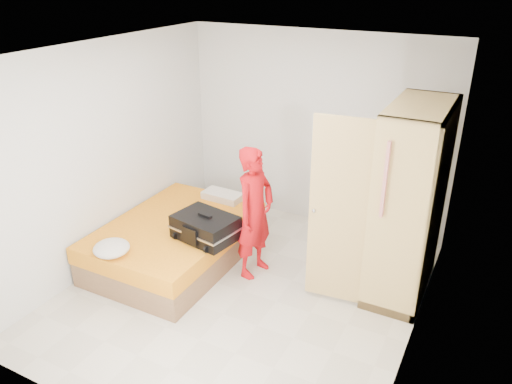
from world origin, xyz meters
The scene contains 7 objects.
room centered at (0.00, 0.00, 1.30)m, with size 4.00×4.02×2.60m.
bed centered at (-1.05, 0.20, 0.25)m, with size 1.42×2.02×0.50m.
wardrobe centered at (1.45, 0.85, 1.00)m, with size 1.17×1.24×2.10m.
person centered at (-0.08, 0.42, 0.77)m, with size 0.57×0.37×1.55m, color #B90D0B.
suitcase centered at (-0.53, 0.09, 0.63)m, with size 0.77×0.62×0.30m.
round_cushion centered at (-1.23, -0.67, 0.57)m, with size 0.39×0.39×0.15m, color white.
pillow centered at (-0.89, 1.05, 0.55)m, with size 0.52×0.27×0.09m, color white.
Camera 1 is at (2.24, -4.00, 3.32)m, focal length 35.00 mm.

